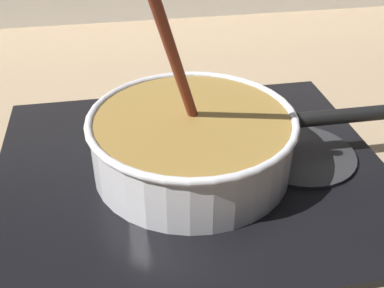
# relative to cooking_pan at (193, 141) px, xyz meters

# --- Properties ---
(ground) EXTENTS (2.40, 1.60, 0.04)m
(ground) POSITION_rel_cooking_pan_xyz_m (-0.03, -0.09, -0.08)
(ground) COLOR #9E8466
(hob_plate) EXTENTS (0.56, 0.48, 0.01)m
(hob_plate) POSITION_rel_cooking_pan_xyz_m (-0.00, 0.00, -0.05)
(hob_plate) COLOR black
(hob_plate) RESTS_ON ground
(burner_ring) EXTENTS (0.18, 0.18, 0.01)m
(burner_ring) POSITION_rel_cooking_pan_xyz_m (-0.00, 0.00, -0.04)
(burner_ring) COLOR #592D0C
(burner_ring) RESTS_ON hob_plate
(spare_burner) EXTENTS (0.16, 0.16, 0.01)m
(spare_burner) POSITION_rel_cooking_pan_xyz_m (0.16, 0.00, -0.04)
(spare_burner) COLOR #262628
(spare_burner) RESTS_ON hob_plate
(cooking_pan) EXTENTS (0.44, 0.29, 0.34)m
(cooking_pan) POSITION_rel_cooking_pan_xyz_m (0.00, 0.00, 0.00)
(cooking_pan) COLOR silver
(cooking_pan) RESTS_ON hob_plate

